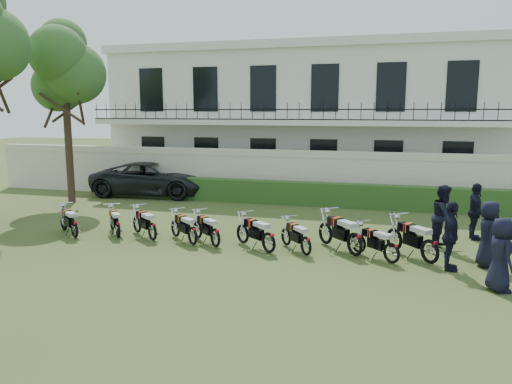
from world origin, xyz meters
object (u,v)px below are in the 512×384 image
Objects in this scene: motorcycle_1 at (118,225)px; officer_0 at (500,255)px; officer_5 at (475,212)px; officer_4 at (444,216)px; motorcycle_7 at (355,239)px; officer_3 at (489,234)px; officer_2 at (451,236)px; motorcycle_3 at (192,231)px; motorcycle_8 at (392,248)px; suv at (153,179)px; motorcycle_5 at (269,238)px; motorcycle_4 at (215,233)px; motorcycle_6 at (306,241)px; motorcycle_9 at (430,246)px; motorcycle_0 at (74,225)px; tree_west_near at (65,67)px; motorcycle_2 at (152,227)px.

officer_0 is at bearing -49.81° from motorcycle_1.
motorcycle_1 is at bearing 101.10° from officer_5.
officer_4 is at bearing -1.63° from officer_0.
motorcycle_7 is 3.08m from officer_4.
officer_0 is at bearing 176.46° from officer_3.
officer_4 is at bearing 1.78° from officer_2.
motorcycle_8 is (5.83, -0.26, -0.00)m from motorcycle_3.
motorcycle_7 is 0.28× the size of suv.
officer_5 reaches higher than motorcycle_5.
motorcycle_4 is 6.85m from officer_4.
officer_5 is (8.31, 3.13, 0.46)m from motorcycle_3.
officer_0 is 0.97× the size of officer_3.
officer_3 is at bearing -40.86° from motorcycle_7.
officer_0 is 0.90× the size of officer_4.
officer_3 is (0.04, 1.85, 0.03)m from officer_0.
motorcycle_4 is at bearing -43.34° from motorcycle_1.
motorcycle_7 is 4.61m from officer_5.
motorcycle_6 is at bearing 150.63° from motorcycle_7.
motorcycle_3 is 0.80× the size of officer_3.
officer_4 is 1.04× the size of officer_5.
motorcycle_5 is 5.95m from officer_0.
motorcycle_4 is 0.24× the size of suv.
officer_3 is at bearing -47.99° from motorcycle_5.
motorcycle_9 is (6.81, -0.03, 0.08)m from motorcycle_3.
motorcycle_4 is at bearing 124.89° from officer_4.
officer_3 is at bearing -31.22° from motorcycle_9.
motorcycle_1 is 0.76× the size of officer_5.
officer_5 reaches higher than motorcycle_6.
officer_3 is at bearing -17.25° from officer_0.
motorcycle_3 is at bearing 139.27° from motorcycle_9.
suv reaches higher than motorcycle_3.
motorcycle_0 is at bearing 91.88° from officer_2.
officer_2 is at bearing -20.18° from tree_west_near.
motorcycle_2 is 0.78× the size of officer_4.
motorcycle_5 is at bearing 60.06° from officer_0.
motorcycle_0 is 0.82× the size of officer_2.
motorcycle_9 is 1.50m from officer_3.
motorcycle_9 is (1.98, -0.16, -0.01)m from motorcycle_7.
tree_west_near is 5.75× the size of motorcycle_1.
officer_3 is (2.41, 0.46, 0.43)m from motorcycle_8.
motorcycle_3 is at bearing 122.89° from officer_4.
motorcycle_9 is at bearing 150.21° from officer_5.
officer_0 is at bearing -147.74° from officer_4.
motorcycle_0 is 11.45m from officer_4.
officer_2 is at bearing -43.38° from motorcycle_1.
motorcycle_5 is (6.37, 0.06, 0.02)m from motorcycle_0.
motorcycle_5 is 1.07m from motorcycle_6.
officer_2 reaches higher than suv.
motorcycle_6 is 5.85m from officer_5.
motorcycle_3 is 0.75× the size of officer_4.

